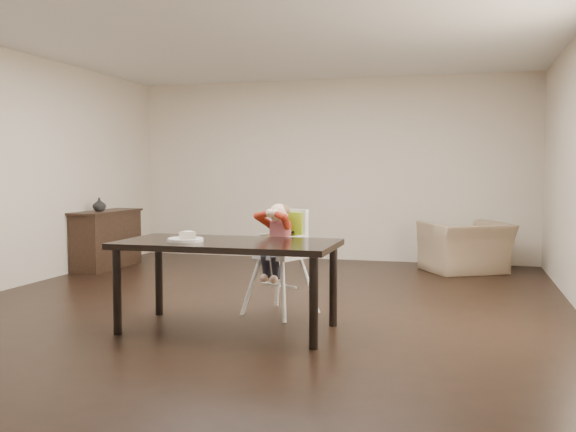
# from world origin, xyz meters

# --- Properties ---
(ground) EXTENTS (7.00, 7.00, 0.00)m
(ground) POSITION_xyz_m (0.00, 0.00, 0.00)
(ground) COLOR black
(ground) RESTS_ON ground
(room_walls) EXTENTS (6.02, 7.02, 2.71)m
(room_walls) POSITION_xyz_m (0.00, 0.00, 1.86)
(room_walls) COLOR beige
(room_walls) RESTS_ON ground
(dining_table) EXTENTS (1.80, 0.90, 0.75)m
(dining_table) POSITION_xyz_m (0.06, -1.00, 0.67)
(dining_table) COLOR black
(dining_table) RESTS_ON ground
(high_chair) EXTENTS (0.56, 0.56, 1.03)m
(high_chair) POSITION_xyz_m (0.32, -0.27, 0.73)
(high_chair) COLOR white
(high_chair) RESTS_ON ground
(plate) EXTENTS (0.33, 0.33, 0.08)m
(plate) POSITION_xyz_m (-0.26, -1.13, 0.78)
(plate) COLOR white
(plate) RESTS_ON dining_table
(armchair) EXTENTS (1.20, 1.07, 0.88)m
(armchair) POSITION_xyz_m (1.97, 2.73, 0.44)
(armchair) COLOR #977E60
(armchair) RESTS_ON ground
(sideboard) EXTENTS (0.44, 1.26, 0.79)m
(sideboard) POSITION_xyz_m (-2.78, 1.81, 0.40)
(sideboard) COLOR black
(sideboard) RESTS_ON ground
(vase) EXTENTS (0.20, 0.21, 0.18)m
(vase) POSITION_xyz_m (-2.78, 1.64, 0.88)
(vase) COLOR #99999E
(vase) RESTS_ON sideboard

